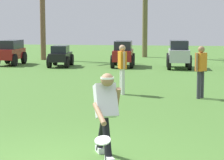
{
  "coord_description": "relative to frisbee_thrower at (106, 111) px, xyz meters",
  "views": [
    {
      "loc": [
        1.79,
        -6.15,
        2.19
      ],
      "look_at": [
        0.16,
        3.83,
        0.9
      ],
      "focal_mm": 70.0,
      "sensor_mm": 36.0,
      "label": 1
    }
  ],
  "objects": [
    {
      "name": "frisbee_in_flight",
      "position": [
        0.06,
        -0.58,
        -0.33
      ],
      "size": [
        0.27,
        0.26,
        0.1
      ],
      "color": "white"
    },
    {
      "name": "parked_car_slot_b",
      "position": [
        -5.11,
        15.25,
        -0.24
      ],
      "size": [
        1.28,
        2.28,
        1.1
      ],
      "color": "black",
      "rests_on": "ground_plane"
    },
    {
      "name": "frisbee_thrower",
      "position": [
        0.0,
        0.0,
        0.0
      ],
      "size": [
        0.53,
        1.1,
        1.42
      ],
      "color": "black",
      "rests_on": "ground_plane"
    },
    {
      "name": "parked_car_slot_c",
      "position": [
        -1.87,
        15.72,
        -0.08
      ],
      "size": [
        1.31,
        2.46,
        1.34
      ],
      "color": "maroon",
      "rests_on": "ground_plane"
    },
    {
      "name": "teammate_near_sideline",
      "position": [
        1.75,
        6.28,
        0.14
      ],
      "size": [
        0.36,
        0.44,
        1.56
      ],
      "color": "#33333D",
      "rests_on": "ground_plane"
    },
    {
      "name": "teammate_midfield",
      "position": [
        -0.65,
        6.65,
        0.14
      ],
      "size": [
        0.32,
        0.48,
        1.56
      ],
      "color": "silver",
      "rests_on": "ground_plane"
    },
    {
      "name": "parked_car_slot_a",
      "position": [
        -8.09,
        15.83,
        -0.08
      ],
      "size": [
        1.27,
        2.45,
        1.34
      ],
      "color": "maroon",
      "rests_on": "ground_plane"
    },
    {
      "name": "parked_car_slot_d",
      "position": [
        1.0,
        15.3,
        -0.06
      ],
      "size": [
        1.3,
        2.41,
        1.4
      ],
      "color": "#B7BABF",
      "rests_on": "ground_plane"
    }
  ]
}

